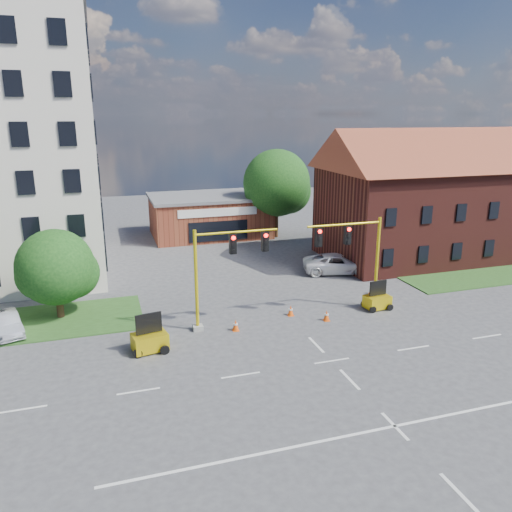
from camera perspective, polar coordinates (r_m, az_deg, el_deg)
name	(u,v)px	position (r m, az deg, el deg)	size (l,w,h in m)	color
ground	(332,361)	(27.21, 8.66, -11.77)	(120.00, 120.00, 0.00)	#3F3F41
grass_verge_ne	(487,277)	(43.88, 24.94, -2.19)	(14.00, 4.00, 0.08)	#27491B
lane_markings	(360,390)	(24.90, 11.75, -14.72)	(60.00, 36.00, 0.01)	silver
brick_shop	(210,215)	(53.66, -5.33, 4.68)	(12.40, 8.40, 4.30)	maroon
townhouse_row	(439,191)	(47.84, 20.20, 6.99)	(21.00, 11.00, 11.50)	#501D18
tree_large	(280,185)	(52.23, 2.71, 8.09)	(7.26, 6.91, 9.16)	#3C2215
tree_nw_front	(60,269)	(33.53, -21.50, -1.36)	(5.01, 4.77, 5.77)	#3C2215
signal_mast_west	(223,266)	(29.57, -3.77, -1.10)	(5.30, 0.60, 6.20)	gray
signal_mast_east	(355,254)	(32.64, 11.25, 0.26)	(5.30, 0.60, 6.20)	gray
trailer_west	(150,340)	(28.26, -12.05, -9.36)	(2.05, 1.56, 2.11)	yellow
trailer_east	(377,300)	(34.35, 13.68, -4.95)	(1.75, 1.27, 1.87)	yellow
cone_a	(236,325)	(30.24, -2.34, -7.93)	(0.40, 0.40, 0.70)	#F5530C
cone_b	(291,311)	(32.44, 3.98, -6.24)	(0.40, 0.40, 0.70)	#F5530C
cone_c	(327,316)	(31.91, 8.06, -6.76)	(0.40, 0.40, 0.70)	#F5530C
cone_d	(372,289)	(37.12, 13.11, -3.73)	(0.40, 0.40, 0.70)	#F5530C
pickup_white	(338,264)	(41.30, 9.32, -0.86)	(2.59, 5.62, 1.56)	white
sedan_silver_front	(7,324)	(33.18, -26.61, -6.92)	(1.34, 3.86, 1.27)	#B9BBC2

